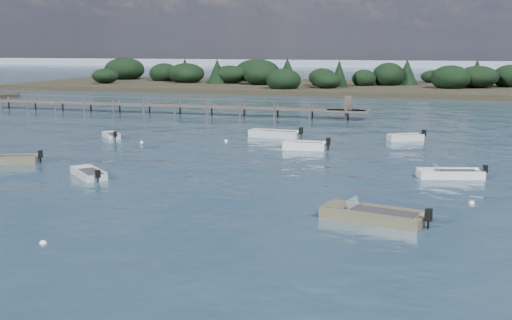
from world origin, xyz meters
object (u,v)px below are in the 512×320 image
(dinghy_extra_b, at_px, (9,161))
(jetty, at_px, (146,105))
(tender_far_grey_b, at_px, (405,139))
(dinghy_mid_white_a, at_px, (373,217))
(dinghy_mid_grey, at_px, (88,175))
(tender_far_white, at_px, (305,147))
(dinghy_extra_a, at_px, (274,135))
(dinghy_mid_white_b, at_px, (450,175))
(tender_far_grey, at_px, (111,136))

(dinghy_extra_b, bearing_deg, jetty, 99.91)
(tender_far_grey_b, bearing_deg, dinghy_mid_white_a, -89.50)
(dinghy_mid_grey, xyz_separation_m, tender_far_white, (11.17, 15.03, 0.05))
(dinghy_extra_a, bearing_deg, dinghy_mid_white_b, -43.03)
(tender_far_grey_b, bearing_deg, dinghy_extra_b, -143.94)
(tender_far_grey_b, distance_m, tender_far_grey, 27.04)
(dinghy_mid_white_a, xyz_separation_m, dinghy_extra_b, (-27.36, 8.17, -0.01))
(dinghy_mid_white_a, xyz_separation_m, tender_far_white, (-7.90, 20.40, 0.02))
(dinghy_extra_a, relative_size, tender_far_white, 1.34)
(dinghy_mid_white_a, relative_size, dinghy_extra_b, 1.22)
(dinghy_extra_b, bearing_deg, tender_far_grey_b, 36.06)
(dinghy_extra_a, height_order, tender_far_grey_b, dinghy_extra_a)
(tender_far_grey_b, height_order, tender_far_white, tender_far_white)
(dinghy_extra_a, distance_m, jetty, 26.91)
(dinghy_mid_white_a, height_order, dinghy_mid_white_b, dinghy_mid_white_a)
(tender_far_grey_b, xyz_separation_m, tender_far_grey, (-26.33, -6.14, -0.03))
(dinghy_mid_white_a, distance_m, dinghy_extra_b, 28.56)
(dinghy_mid_white_a, bearing_deg, dinghy_mid_white_b, 73.07)
(dinghy_mid_white_b, bearing_deg, tender_far_grey, 161.95)
(dinghy_mid_white_b, bearing_deg, dinghy_extra_a, 136.97)
(dinghy_mid_white_a, distance_m, tender_far_grey, 34.36)
(dinghy_mid_white_a, relative_size, dinghy_mid_white_b, 1.21)
(dinghy_mid_grey, xyz_separation_m, jetty, (-14.41, 37.79, 0.85))
(dinghy_mid_grey, distance_m, dinghy_mid_white_a, 19.81)
(dinghy_extra_a, distance_m, dinghy_mid_white_b, 21.65)
(dinghy_mid_white_a, bearing_deg, tender_far_grey_b, 90.50)
(dinghy_mid_white_b, relative_size, tender_far_grey, 1.65)
(dinghy_extra_a, height_order, dinghy_mid_white_b, dinghy_extra_a)
(dinghy_mid_white_b, bearing_deg, dinghy_mid_grey, -163.86)
(dinghy_extra_b, bearing_deg, dinghy_mid_white_a, -16.62)
(tender_far_grey, bearing_deg, tender_far_grey_b, 13.12)
(tender_far_grey_b, bearing_deg, tender_far_white, -135.51)
(jetty, bearing_deg, dinghy_extra_b, -80.09)
(jetty, bearing_deg, tender_far_grey, -72.10)
(dinghy_extra_a, distance_m, dinghy_extra_b, 23.96)
(tender_far_grey_b, height_order, dinghy_mid_white_b, tender_far_grey_b)
(tender_far_grey, height_order, dinghy_extra_b, dinghy_extra_b)
(dinghy_extra_a, bearing_deg, tender_far_grey, -161.08)
(dinghy_mid_white_a, height_order, tender_far_grey, dinghy_mid_white_a)
(dinghy_extra_b, height_order, jetty, jetty)
(dinghy_extra_a, xyz_separation_m, tender_far_grey, (-14.38, -4.93, -0.04))
(dinghy_mid_white_b, xyz_separation_m, tender_far_grey, (-30.21, 9.84, -0.01))
(tender_far_grey, bearing_deg, dinghy_mid_white_a, -39.34)
(dinghy_mid_grey, xyz_separation_m, dinghy_mid_white_a, (19.06, -5.37, 0.03))
(dinghy_mid_grey, height_order, dinghy_extra_a, dinghy_extra_a)
(dinghy_extra_a, height_order, tender_far_white, tender_far_white)
(dinghy_mid_white_b, distance_m, tender_far_grey, 31.77)
(tender_far_grey_b, xyz_separation_m, dinghy_mid_white_b, (3.88, -15.98, -0.03))
(dinghy_mid_white_b, distance_m, dinghy_extra_b, 31.23)
(tender_far_grey, bearing_deg, dinghy_extra_b, -93.32)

